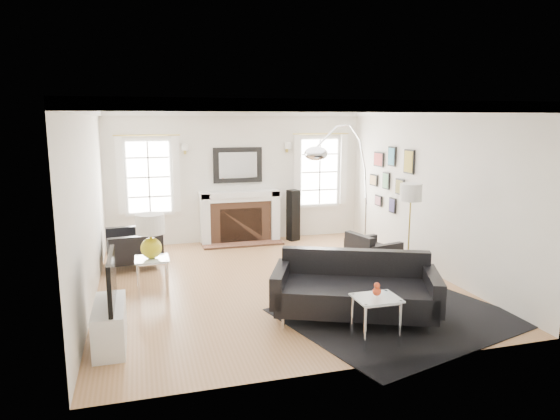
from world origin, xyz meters
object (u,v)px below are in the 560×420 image
object	(u,v)px
sofa	(355,290)
armchair_left	(137,245)
fireplace	(240,217)
arc_floor_lamp	(344,188)
armchair_right	(371,252)
coffee_table	(320,263)
gourd_lamp	(151,233)

from	to	relation	value
sofa	armchair_left	distance (m)	4.28
armchair_left	fireplace	bearing A→B (deg)	30.20
fireplace	arc_floor_lamp	distance (m)	2.77
armchair_left	armchair_right	distance (m)	4.17
sofa	coffee_table	world-z (taller)	sofa
arc_floor_lamp	armchair_right	bearing A→B (deg)	-39.62
armchair_right	coffee_table	distance (m)	1.25
armchair_left	coffee_table	size ratio (longest dim) A/B	1.33
armchair_left	arc_floor_lamp	world-z (taller)	arc_floor_lamp
sofa	arc_floor_lamp	size ratio (longest dim) A/B	0.89
fireplace	sofa	distance (m)	4.54
fireplace	arc_floor_lamp	bearing A→B (deg)	-56.93
armchair_left	sofa	bearing A→B (deg)	-49.43
fireplace	armchair_right	world-z (taller)	fireplace
fireplace	armchair_left	distance (m)	2.47
sofa	armchair_right	size ratio (longest dim) A/B	2.49
coffee_table	gourd_lamp	distance (m)	2.70
gourd_lamp	arc_floor_lamp	size ratio (longest dim) A/B	0.26
gourd_lamp	sofa	bearing A→B (deg)	-33.48
armchair_right	coffee_table	xyz separation A→B (m)	(-1.13, -0.52, 0.04)
fireplace	armchair_right	xyz separation A→B (m)	(1.84, -2.53, -0.24)
arc_floor_lamp	gourd_lamp	bearing A→B (deg)	-169.99
armchair_left	coffee_table	bearing A→B (deg)	-32.57
coffee_table	gourd_lamp	size ratio (longest dim) A/B	1.22
armchair_left	arc_floor_lamp	distance (m)	3.84
fireplace	coffee_table	world-z (taller)	fireplace
gourd_lamp	arc_floor_lamp	world-z (taller)	arc_floor_lamp
coffee_table	armchair_right	bearing A→B (deg)	24.42
coffee_table	arc_floor_lamp	bearing A→B (deg)	49.13
gourd_lamp	arc_floor_lamp	xyz separation A→B (m)	(3.35, 0.59, 0.48)
sofa	gourd_lamp	world-z (taller)	gourd_lamp
sofa	gourd_lamp	xyz separation A→B (m)	(-2.56, 1.70, 0.56)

